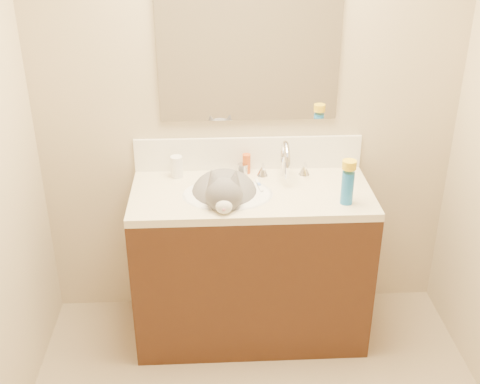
{
  "coord_description": "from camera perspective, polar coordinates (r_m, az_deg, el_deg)",
  "views": [
    {
      "loc": [
        -0.2,
        -1.69,
        2.2
      ],
      "look_at": [
        -0.06,
        0.92,
        0.88
      ],
      "focal_mm": 45.0,
      "sensor_mm": 36.0,
      "label": 1
    }
  ],
  "objects": [
    {
      "name": "pill_bottle",
      "position": [
        3.13,
        -6.03,
        2.4
      ],
      "size": [
        0.07,
        0.07,
        0.11
      ],
      "primitive_type": "cylinder",
      "rotation": [
        0.0,
        0.0,
        -0.05
      ],
      "color": "white",
      "rests_on": "counter_slab"
    },
    {
      "name": "counter_slab",
      "position": [
        3.0,
        1.09,
        -0.23
      ],
      "size": [
        1.2,
        0.55,
        0.04
      ],
      "primitive_type": "cube",
      "color": "beige",
      "rests_on": "vanity_cabinet"
    },
    {
      "name": "toothbrush",
      "position": [
        3.04,
        1.82,
        0.64
      ],
      "size": [
        0.03,
        0.14,
        0.01
      ],
      "primitive_type": "cube",
      "rotation": [
        0.0,
        0.0,
        0.13
      ],
      "color": "white",
      "rests_on": "counter_slab"
    },
    {
      "name": "room_shell",
      "position": [
        1.85,
        3.36,
        3.95
      ],
      "size": [
        2.24,
        2.54,
        2.52
      ],
      "color": "#BFAC8E",
      "rests_on": "ground"
    },
    {
      "name": "cat",
      "position": [
        2.97,
        -1.46,
        -0.37
      ],
      "size": [
        0.38,
        0.48,
        0.35
      ],
      "rotation": [
        0.0,
        0.0,
        -0.03
      ],
      "color": "#575457",
      "rests_on": "basin"
    },
    {
      "name": "spray_cap",
      "position": [
        2.83,
        10.33,
        2.56
      ],
      "size": [
        0.07,
        0.07,
        0.04
      ],
      "primitive_type": "cylinder",
      "rotation": [
        0.0,
        0.0,
        0.09
      ],
      "color": "yellow",
      "rests_on": "spray_can"
    },
    {
      "name": "pill_label",
      "position": [
        3.14,
        -6.02,
        2.17
      ],
      "size": [
        0.06,
        0.06,
        0.04
      ],
      "primitive_type": "cylinder",
      "rotation": [
        0.0,
        0.0,
        -0.05
      ],
      "color": "orange",
      "rests_on": "pill_bottle"
    },
    {
      "name": "backsplash",
      "position": [
        3.19,
        0.79,
        3.68
      ],
      "size": [
        1.2,
        0.02,
        0.18
      ],
      "primitive_type": "cube",
      "color": "white",
      "rests_on": "counter_slab"
    },
    {
      "name": "faucet",
      "position": [
        3.09,
        4.27,
        2.75
      ],
      "size": [
        0.28,
        0.2,
        0.21
      ],
      "color": "silver",
      "rests_on": "counter_slab"
    },
    {
      "name": "spray_can",
      "position": [
        2.88,
        10.14,
        0.4
      ],
      "size": [
        0.06,
        0.06,
        0.16
      ],
      "primitive_type": "cylinder",
      "rotation": [
        0.0,
        0.0,
        0.09
      ],
      "color": "blue",
      "rests_on": "counter_slab"
    },
    {
      "name": "amber_bottle",
      "position": [
        3.16,
        0.62,
        2.71
      ],
      "size": [
        0.05,
        0.05,
        0.11
      ],
      "primitive_type": "cylinder",
      "rotation": [
        0.0,
        0.0,
        0.28
      ],
      "color": "#C04D16",
      "rests_on": "counter_slab"
    },
    {
      "name": "mirror",
      "position": [
        3.01,
        0.86,
        14.07
      ],
      "size": [
        0.9,
        0.02,
        0.8
      ],
      "primitive_type": "cube",
      "color": "white",
      "rests_on": "room_shell"
    },
    {
      "name": "toothbrush_head",
      "position": [
        3.04,
        1.82,
        0.69
      ],
      "size": [
        0.02,
        0.03,
        0.01
      ],
      "primitive_type": "cube",
      "rotation": [
        0.0,
        0.0,
        0.13
      ],
      "color": "#6F91ED",
      "rests_on": "counter_slab"
    },
    {
      "name": "silver_jar",
      "position": [
        3.15,
        0.23,
        2.14
      ],
      "size": [
        0.06,
        0.06,
        0.06
      ],
      "primitive_type": "cylinder",
      "rotation": [
        0.0,
        0.0,
        -0.18
      ],
      "color": "#B7B7BC",
      "rests_on": "counter_slab"
    },
    {
      "name": "vanity_cabinet",
      "position": [
        3.22,
        1.03,
        -7.06
      ],
      "size": [
        1.2,
        0.55,
        0.82
      ],
      "primitive_type": "cube",
      "color": "#391E10",
      "rests_on": "ground"
    },
    {
      "name": "basin",
      "position": [
        2.99,
        -1.17,
        -1.39
      ],
      "size": [
        0.45,
        0.36,
        0.14
      ],
      "primitive_type": "ellipsoid",
      "color": "white",
      "rests_on": "vanity_cabinet"
    }
  ]
}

